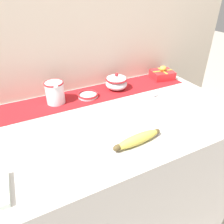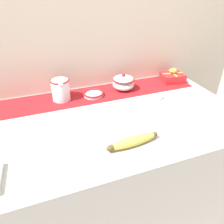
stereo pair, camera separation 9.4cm
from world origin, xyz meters
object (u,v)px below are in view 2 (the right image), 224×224
(sugar_bowl, at_px, (123,83))
(gift_box, at_px, (172,77))
(cream_pitcher, at_px, (61,89))
(small_dish, at_px, (93,94))
(banana, at_px, (133,141))
(spoon, at_px, (159,98))

(sugar_bowl, relative_size, gift_box, 0.84)
(cream_pitcher, relative_size, small_dish, 1.04)
(small_dish, bearing_deg, sugar_bowl, 4.93)
(small_dish, distance_m, banana, 0.44)
(sugar_bowl, bearing_deg, small_dish, -175.07)
(cream_pitcher, xyz_separation_m, banana, (0.19, -0.46, -0.04))
(cream_pitcher, relative_size, gift_box, 0.79)
(banana, bearing_deg, spoon, 45.24)
(sugar_bowl, bearing_deg, spoon, -51.21)
(sugar_bowl, xyz_separation_m, small_dish, (-0.18, -0.02, -0.03))
(cream_pitcher, xyz_separation_m, sugar_bowl, (0.35, -0.00, -0.02))
(cream_pitcher, height_order, gift_box, cream_pitcher)
(spoon, distance_m, gift_box, 0.26)
(cream_pitcher, distance_m, sugar_bowl, 0.35)
(spoon, xyz_separation_m, gift_box, (0.19, 0.17, 0.03))
(small_dish, height_order, banana, banana)
(sugar_bowl, height_order, small_dish, sugar_bowl)
(banana, bearing_deg, small_dish, 93.29)
(banana, bearing_deg, cream_pitcher, 112.56)
(small_dish, height_order, gift_box, gift_box)
(banana, xyz_separation_m, gift_box, (0.48, 0.47, 0.01))
(spoon, bearing_deg, gift_box, 23.92)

